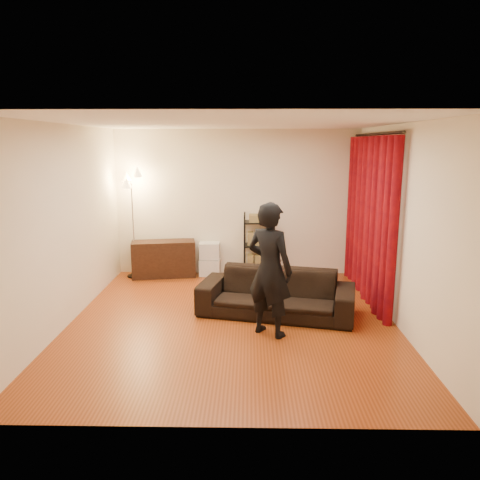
{
  "coord_description": "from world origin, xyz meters",
  "views": [
    {
      "loc": [
        0.22,
        -6.18,
        2.45
      ],
      "look_at": [
        0.1,
        0.3,
        1.1
      ],
      "focal_mm": 35.0,
      "sensor_mm": 36.0,
      "label": 1
    }
  ],
  "objects_px": {
    "sofa": "(276,293)",
    "person": "(270,270)",
    "floor_lamp": "(133,225)",
    "wire_shelf": "(259,245)",
    "media_cabinet": "(164,259)",
    "storage_boxes": "(210,259)"
  },
  "relations": [
    {
      "from": "storage_boxes",
      "to": "wire_shelf",
      "type": "xyz_separation_m",
      "value": [
        0.92,
        -0.03,
        0.28
      ]
    },
    {
      "from": "person",
      "to": "wire_shelf",
      "type": "distance_m",
      "value": 2.72
    },
    {
      "from": "sofa",
      "to": "wire_shelf",
      "type": "xyz_separation_m",
      "value": [
        -0.21,
        2.0,
        0.27
      ]
    },
    {
      "from": "media_cabinet",
      "to": "person",
      "type": "bearing_deg",
      "value": -64.99
    },
    {
      "from": "sofa",
      "to": "floor_lamp",
      "type": "distance_m",
      "value": 3.23
    },
    {
      "from": "sofa",
      "to": "wire_shelf",
      "type": "bearing_deg",
      "value": 108.76
    },
    {
      "from": "person",
      "to": "storage_boxes",
      "type": "bearing_deg",
      "value": -35.45
    },
    {
      "from": "storage_boxes",
      "to": "wire_shelf",
      "type": "height_order",
      "value": "wire_shelf"
    },
    {
      "from": "storage_boxes",
      "to": "floor_lamp",
      "type": "relative_size",
      "value": 0.32
    },
    {
      "from": "person",
      "to": "media_cabinet",
      "type": "distance_m",
      "value": 3.28
    },
    {
      "from": "media_cabinet",
      "to": "storage_boxes",
      "type": "bearing_deg",
      "value": -4.08
    },
    {
      "from": "storage_boxes",
      "to": "floor_lamp",
      "type": "height_order",
      "value": "floor_lamp"
    },
    {
      "from": "sofa",
      "to": "person",
      "type": "relative_size",
      "value": 1.27
    },
    {
      "from": "floor_lamp",
      "to": "sofa",
      "type": "bearing_deg",
      "value": -37.3
    },
    {
      "from": "media_cabinet",
      "to": "sofa",
      "type": "bearing_deg",
      "value": -54.3
    },
    {
      "from": "media_cabinet",
      "to": "wire_shelf",
      "type": "xyz_separation_m",
      "value": [
        1.77,
        0.05,
        0.26
      ]
    },
    {
      "from": "person",
      "to": "floor_lamp",
      "type": "xyz_separation_m",
      "value": [
        -2.38,
        2.63,
        0.11
      ]
    },
    {
      "from": "wire_shelf",
      "to": "floor_lamp",
      "type": "distance_m",
      "value": 2.34
    },
    {
      "from": "sofa",
      "to": "floor_lamp",
      "type": "relative_size",
      "value": 1.13
    },
    {
      "from": "media_cabinet",
      "to": "floor_lamp",
      "type": "bearing_deg",
      "value": 173.36
    },
    {
      "from": "sofa",
      "to": "person",
      "type": "xyz_separation_m",
      "value": [
        -0.13,
        -0.71,
        0.55
      ]
    },
    {
      "from": "sofa",
      "to": "wire_shelf",
      "type": "relative_size",
      "value": 1.86
    }
  ]
}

